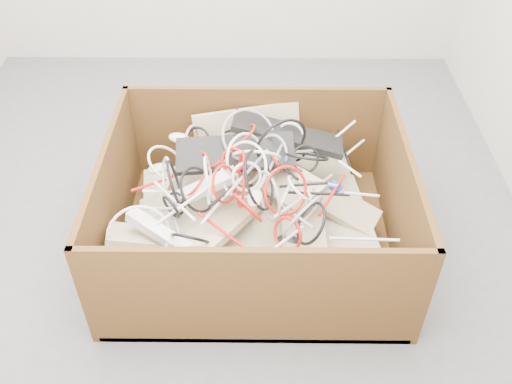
{
  "coord_description": "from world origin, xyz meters",
  "views": [
    {
      "loc": [
        0.24,
        -2.0,
        1.86
      ],
      "look_at": [
        0.23,
        -0.23,
        0.3
      ],
      "focal_mm": 39.44,
      "sensor_mm": 36.0,
      "label": 1
    }
  ],
  "objects_px": {
    "power_strip_left": "(202,189)",
    "power_strip_right": "(158,232)",
    "cardboard_box": "(252,224)",
    "vga_plug": "(336,187)"
  },
  "relations": [
    {
      "from": "power_strip_left",
      "to": "power_strip_right",
      "type": "height_order",
      "value": "power_strip_left"
    },
    {
      "from": "cardboard_box",
      "to": "vga_plug",
      "type": "height_order",
      "value": "cardboard_box"
    },
    {
      "from": "cardboard_box",
      "to": "vga_plug",
      "type": "relative_size",
      "value": 27.51
    },
    {
      "from": "power_strip_right",
      "to": "vga_plug",
      "type": "relative_size",
      "value": 6.23
    },
    {
      "from": "cardboard_box",
      "to": "power_strip_right",
      "type": "height_order",
      "value": "cardboard_box"
    },
    {
      "from": "power_strip_left",
      "to": "power_strip_right",
      "type": "distance_m",
      "value": 0.28
    },
    {
      "from": "power_strip_right",
      "to": "cardboard_box",
      "type": "bearing_deg",
      "value": 68.91
    },
    {
      "from": "power_strip_left",
      "to": "power_strip_right",
      "type": "xyz_separation_m",
      "value": [
        -0.15,
        -0.23,
        -0.02
      ]
    },
    {
      "from": "cardboard_box",
      "to": "power_strip_right",
      "type": "xyz_separation_m",
      "value": [
        -0.35,
        -0.25,
        0.21
      ]
    },
    {
      "from": "power_strip_left",
      "to": "vga_plug",
      "type": "distance_m",
      "value": 0.55
    }
  ]
}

